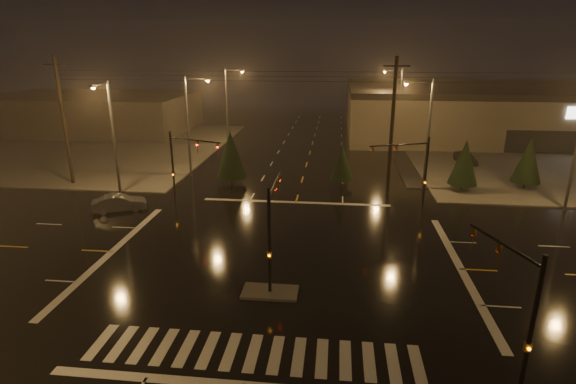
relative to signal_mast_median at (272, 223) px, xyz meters
name	(u,v)px	position (x,y,z in m)	size (l,w,h in m)	color
ground	(279,260)	(0.00, 3.07, -3.75)	(140.00, 140.00, 0.00)	black
sidewalk_ne	(562,158)	(30.00, 33.07, -3.69)	(36.00, 36.00, 0.12)	#484640
sidewalk_nw	(84,147)	(-30.00, 33.07, -3.69)	(36.00, 36.00, 0.12)	#484640
median_island	(270,292)	(0.00, -0.93, -3.68)	(3.00, 1.60, 0.15)	#484640
crosswalk	(253,353)	(0.00, -5.93, -3.75)	(15.00, 2.60, 0.01)	beige
stop_bar_far	(296,202)	(0.00, 14.07, -3.75)	(16.00, 0.50, 0.01)	beige
retail_building	(552,109)	(35.00, 49.06, 0.09)	(60.20, 28.30, 7.20)	#766B54
commercial_block	(93,113)	(-35.00, 45.07, -0.95)	(30.00, 18.00, 5.60)	#443F3C
signal_mast_median	(272,223)	(0.00, 0.00, 0.00)	(0.25, 4.59, 6.00)	black
signal_mast_ne	(414,165)	(9.50, 13.21, 0.04)	(4.84, 1.86, 6.00)	black
signal_mast_nw	(182,159)	(-9.50, 13.21, 0.04)	(4.84, 1.86, 6.00)	black
signal_mast_se	(518,302)	(10.23, -6.68, -0.04)	(1.55, 3.87, 6.00)	black
streetlight_1	(190,120)	(-11.18, 21.07, 2.05)	(2.77, 0.32, 10.00)	#38383A
streetlight_2	(228,101)	(-11.18, 37.07, 2.05)	(2.77, 0.32, 10.00)	#38383A
streetlight_3	(425,128)	(11.18, 19.07, 2.05)	(2.77, 0.32, 10.00)	#38383A
streetlight_4	(398,102)	(11.18, 39.07, 2.05)	(2.77, 0.32, 10.00)	#38383A
streetlight_5	(111,131)	(-16.00, 14.26, 2.05)	(0.32, 2.77, 10.00)	#38383A
utility_pole_0	(64,121)	(-22.00, 17.07, 2.38)	(2.20, 0.32, 12.00)	black
utility_pole_1	(392,127)	(8.00, 17.07, 2.38)	(2.20, 0.32, 12.00)	black
conifer_0	(464,162)	(14.90, 18.91, -1.00)	(2.62, 2.62, 4.80)	black
conifer_1	(528,160)	(20.94, 20.29, -0.99)	(2.64, 2.64, 4.83)	black
conifer_3	(231,154)	(-6.67, 18.73, -0.80)	(2.89, 2.89, 5.22)	black
conifer_4	(342,162)	(3.86, 19.12, -1.32)	(2.22, 2.22, 4.17)	black
car_parked	(466,158)	(17.95, 29.53, -3.05)	(1.66, 4.11, 1.40)	black
car_crossing	(119,203)	(-13.98, 10.38, -3.07)	(1.45, 4.16, 1.37)	#505156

